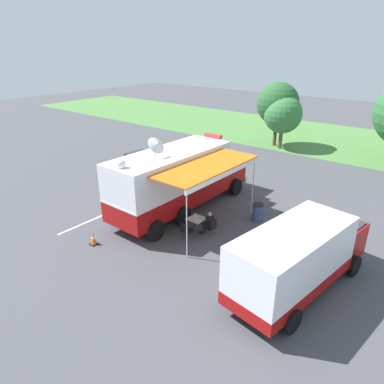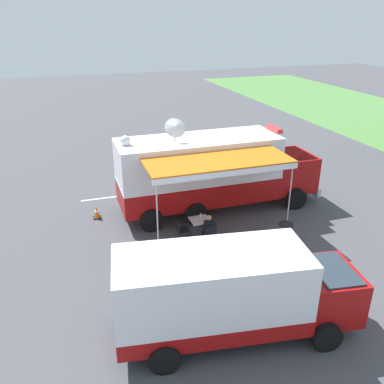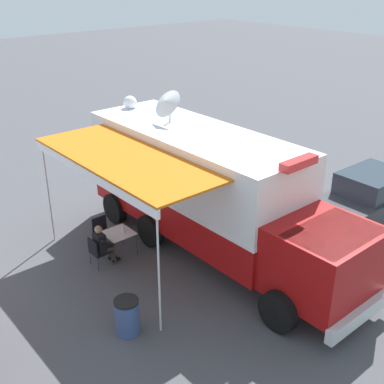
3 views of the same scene
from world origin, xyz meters
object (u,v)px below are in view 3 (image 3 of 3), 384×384
at_px(folding_chair_at_table, 97,250).
at_px(folding_chair_beside_table, 102,229).
at_px(command_truck, 210,189).
at_px(traffic_cone, 129,180).
at_px(water_bottle, 123,229).
at_px(trash_bin, 127,316).
at_px(car_behind_truck, 372,196).
at_px(seated_responder, 103,244).
at_px(folding_table, 118,234).

bearing_deg(folding_chair_at_table, folding_chair_beside_table, -127.19).
xyz_separation_m(command_truck, traffic_cone, (-0.75, -5.35, -1.66)).
bearing_deg(water_bottle, command_truck, 146.73).
bearing_deg(command_truck, trash_bin, 21.21).
bearing_deg(car_behind_truck, water_bottle, -25.71).
height_order(folding_chair_beside_table, car_behind_truck, car_behind_truck).
relative_size(water_bottle, traffic_cone, 0.39).
xyz_separation_m(water_bottle, folding_chair_at_table, (0.91, 0.05, -0.32)).
bearing_deg(water_bottle, seated_responder, 4.32).
xyz_separation_m(folding_table, seated_responder, (0.61, 0.13, -0.02)).
bearing_deg(car_behind_truck, seated_responder, -23.37).
relative_size(water_bottle, trash_bin, 0.25).
distance_m(folding_table, traffic_cone, 4.91).
distance_m(command_truck, water_bottle, 2.77).
bearing_deg(water_bottle, trash_bin, 57.96).
relative_size(command_truck, folding_table, 11.81).
relative_size(folding_table, water_bottle, 3.59).
bearing_deg(folding_chair_at_table, folding_table, -171.11).
bearing_deg(folding_chair_at_table, water_bottle, -176.65).
relative_size(folding_table, folding_chair_at_table, 0.92).
height_order(folding_table, folding_chair_at_table, folding_chair_at_table).
bearing_deg(seated_responder, folding_chair_beside_table, -119.44).
xyz_separation_m(command_truck, folding_chair_at_table, (3.02, -1.34, -1.43)).
height_order(seated_responder, car_behind_truck, car_behind_truck).
distance_m(command_truck, seated_responder, 3.39).
relative_size(command_truck, car_behind_truck, 2.24).
bearing_deg(folding_table, command_truck, 146.68).
bearing_deg(folding_chair_beside_table, car_behind_truck, 149.32).
distance_m(folding_table, water_bottle, 0.21).
distance_m(folding_table, folding_chair_at_table, 0.82).
distance_m(seated_responder, trash_bin, 3.08).
bearing_deg(folding_chair_beside_table, trash_bin, 66.61).
height_order(folding_table, seated_responder, seated_responder).
relative_size(command_truck, seated_responder, 7.60).
relative_size(water_bottle, folding_chair_at_table, 0.26).
distance_m(traffic_cone, car_behind_truck, 8.77).
bearing_deg(folding_chair_at_table, car_behind_truck, 157.10).
bearing_deg(water_bottle, traffic_cone, -125.89).
height_order(folding_chair_at_table, seated_responder, seated_responder).
distance_m(folding_chair_beside_table, seated_responder, 1.13).
bearing_deg(command_truck, folding_table, -33.32).
height_order(water_bottle, car_behind_truck, car_behind_truck).
xyz_separation_m(command_truck, folding_chair_beside_table, (2.28, -2.31, -1.43)).
relative_size(folding_table, trash_bin, 0.88).
height_order(trash_bin, traffic_cone, trash_bin).
relative_size(folding_chair_beside_table, traffic_cone, 1.50).
height_order(folding_chair_at_table, folding_chair_beside_table, same).
bearing_deg(folding_chair_beside_table, traffic_cone, -134.94).
bearing_deg(water_bottle, car_behind_truck, 154.29).
distance_m(folding_table, seated_responder, 0.62).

